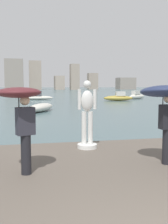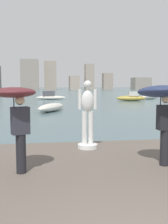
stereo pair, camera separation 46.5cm
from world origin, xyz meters
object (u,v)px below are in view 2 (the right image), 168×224
(boat_far, at_px, (50,97))
(boat_mid, at_px, (51,107))
(onlooker_left, at_px, (16,106))
(boat_rightward, at_px, (150,96))
(statue_white_figure, at_px, (88,118))
(onlooker_right, at_px, (162,100))
(boat_near, at_px, (131,98))

(boat_far, bearing_deg, boat_mid, -91.15)
(onlooker_left, bearing_deg, boat_far, 87.44)
(boat_mid, relative_size, boat_far, 0.98)
(onlooker_left, bearing_deg, boat_rightward, 63.59)
(statue_white_figure, relative_size, onlooker_right, 1.05)
(onlooker_right, relative_size, boat_mid, 0.42)
(boat_mid, bearing_deg, statue_white_figure, -87.64)
(statue_white_figure, height_order, boat_far, statue_white_figure)
(onlooker_left, distance_m, boat_near, 34.69)
(statue_white_figure, bearing_deg, boat_mid, 92.36)
(onlooker_left, relative_size, boat_near, 0.43)
(boat_rightward, bearing_deg, boat_mid, -132.69)
(boat_near, bearing_deg, boat_far, 157.10)
(boat_rightward, bearing_deg, boat_near, -138.10)
(statue_white_figure, distance_m, boat_rightward, 37.62)
(statue_white_figure, bearing_deg, boat_far, 90.46)
(onlooker_right, relative_size, boat_far, 0.41)
(onlooker_right, distance_m, boat_near, 33.45)
(onlooker_right, bearing_deg, boat_far, 92.72)
(statue_white_figure, xyz_separation_m, onlooker_left, (-1.93, -2.12, 0.56))
(boat_near, distance_m, boat_far, 12.67)
(onlooker_left, distance_m, onlooker_right, 3.40)
(statue_white_figure, relative_size, boat_far, 0.43)
(statue_white_figure, height_order, onlooker_left, statue_white_figure)
(boat_near, distance_m, boat_rightward, 6.22)
(statue_white_figure, relative_size, boat_near, 0.46)
(onlooker_left, height_order, boat_far, onlooker_left)
(boat_rightward, bearing_deg, statue_white_figure, -115.21)
(boat_mid, distance_m, boat_rightward, 24.60)
(boat_near, relative_size, boat_rightward, 1.08)
(onlooker_left, xyz_separation_m, boat_mid, (1.27, 18.07, -1.54))
(boat_near, relative_size, boat_mid, 0.96)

